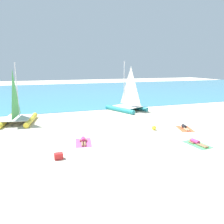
{
  "coord_description": "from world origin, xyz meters",
  "views": [
    {
      "loc": [
        -6.31,
        -12.88,
        5.38
      ],
      "look_at": [
        0.0,
        5.61,
        1.2
      ],
      "focal_mm": 35.11,
      "sensor_mm": 36.0,
      "label": 1
    }
  ],
  "objects_px": {
    "cooler_box": "(59,156)",
    "sunbather_left": "(83,141)",
    "towel_left": "(83,143)",
    "sunbather_right": "(185,127)",
    "sunbather_middle": "(197,142)",
    "sailboat_teal": "(127,103)",
    "towel_right": "(185,129)",
    "beach_ball": "(154,128)",
    "towel_middle": "(197,144)",
    "sailboat_yellow": "(18,114)"
  },
  "relations": [
    {
      "from": "beach_ball",
      "to": "sailboat_teal",
      "type": "bearing_deg",
      "value": 83.0
    },
    {
      "from": "sailboat_teal",
      "to": "cooler_box",
      "type": "height_order",
      "value": "sailboat_teal"
    },
    {
      "from": "towel_left",
      "to": "towel_middle",
      "type": "xyz_separation_m",
      "value": [
        7.4,
        -2.91,
        0.0
      ]
    },
    {
      "from": "sunbather_right",
      "to": "cooler_box",
      "type": "xyz_separation_m",
      "value": [
        -10.95,
        -2.91,
        0.05
      ]
    },
    {
      "from": "towel_right",
      "to": "sunbather_left",
      "type": "bearing_deg",
      "value": -176.71
    },
    {
      "from": "towel_left",
      "to": "sailboat_yellow",
      "type": "bearing_deg",
      "value": 123.06
    },
    {
      "from": "sunbather_left",
      "to": "towel_middle",
      "type": "height_order",
      "value": "sunbather_left"
    },
    {
      "from": "sailboat_teal",
      "to": "cooler_box",
      "type": "distance_m",
      "value": 14.94
    },
    {
      "from": "towel_middle",
      "to": "sunbather_right",
      "type": "distance_m",
      "value": 3.92
    },
    {
      "from": "sunbather_left",
      "to": "sunbather_right",
      "type": "xyz_separation_m",
      "value": [
        9.01,
        0.58,
        0.0
      ]
    },
    {
      "from": "cooler_box",
      "to": "sunbather_left",
      "type": "bearing_deg",
      "value": 50.15
    },
    {
      "from": "sailboat_yellow",
      "to": "sunbather_left",
      "type": "height_order",
      "value": "sailboat_yellow"
    },
    {
      "from": "towel_left",
      "to": "cooler_box",
      "type": "distance_m",
      "value": 2.98
    },
    {
      "from": "sunbather_left",
      "to": "cooler_box",
      "type": "distance_m",
      "value": 3.03
    },
    {
      "from": "sailboat_yellow",
      "to": "towel_right",
      "type": "xyz_separation_m",
      "value": [
        13.77,
        -6.74,
        -0.84
      ]
    },
    {
      "from": "sailboat_teal",
      "to": "towel_right",
      "type": "height_order",
      "value": "sailboat_teal"
    },
    {
      "from": "sunbather_left",
      "to": "beach_ball",
      "type": "distance_m",
      "value": 6.39
    },
    {
      "from": "sailboat_teal",
      "to": "towel_right",
      "type": "bearing_deg",
      "value": -102.9
    },
    {
      "from": "sunbather_middle",
      "to": "sunbather_right",
      "type": "distance_m",
      "value": 3.86
    },
    {
      "from": "towel_middle",
      "to": "towel_right",
      "type": "bearing_deg",
      "value": 65.34
    },
    {
      "from": "sunbather_left",
      "to": "towel_right",
      "type": "distance_m",
      "value": 9.01
    },
    {
      "from": "towel_left",
      "to": "towel_middle",
      "type": "height_order",
      "value": "same"
    },
    {
      "from": "sunbather_middle",
      "to": "sunbather_right",
      "type": "relative_size",
      "value": 1.02
    },
    {
      "from": "towel_right",
      "to": "sunbather_middle",
      "type": "bearing_deg",
      "value": -115.17
    },
    {
      "from": "sunbather_right",
      "to": "cooler_box",
      "type": "height_order",
      "value": "cooler_box"
    },
    {
      "from": "sailboat_teal",
      "to": "towel_middle",
      "type": "xyz_separation_m",
      "value": [
        0.08,
        -12.36,
        -0.87
      ]
    },
    {
      "from": "sunbather_left",
      "to": "sailboat_teal",
      "type": "bearing_deg",
      "value": 61.6
    },
    {
      "from": "sailboat_yellow",
      "to": "towel_middle",
      "type": "height_order",
      "value": "sailboat_yellow"
    },
    {
      "from": "sunbather_middle",
      "to": "sunbather_right",
      "type": "bearing_deg",
      "value": 58.83
    },
    {
      "from": "towel_left",
      "to": "sunbather_right",
      "type": "xyz_separation_m",
      "value": [
        9.03,
        0.65,
        0.13
      ]
    },
    {
      "from": "sailboat_yellow",
      "to": "beach_ball",
      "type": "distance_m",
      "value": 12.69
    },
    {
      "from": "towel_middle",
      "to": "beach_ball",
      "type": "relative_size",
      "value": 4.97
    },
    {
      "from": "sunbather_middle",
      "to": "sunbather_right",
      "type": "height_order",
      "value": "same"
    },
    {
      "from": "towel_middle",
      "to": "sunbather_middle",
      "type": "xyz_separation_m",
      "value": [
        -0.01,
        0.07,
        0.13
      ]
    },
    {
      "from": "sunbather_left",
      "to": "cooler_box",
      "type": "height_order",
      "value": "cooler_box"
    },
    {
      "from": "sailboat_teal",
      "to": "sunbather_left",
      "type": "distance_m",
      "value": 11.92
    },
    {
      "from": "sailboat_teal",
      "to": "sailboat_yellow",
      "type": "height_order",
      "value": "sailboat_teal"
    },
    {
      "from": "sailboat_teal",
      "to": "towel_middle",
      "type": "height_order",
      "value": "sailboat_teal"
    },
    {
      "from": "sailboat_teal",
      "to": "beach_ball",
      "type": "xyz_separation_m",
      "value": [
        -1.02,
        -8.29,
        -0.69
      ]
    },
    {
      "from": "sunbather_middle",
      "to": "sailboat_teal",
      "type": "bearing_deg",
      "value": 84.2
    },
    {
      "from": "towel_left",
      "to": "sunbather_middle",
      "type": "xyz_separation_m",
      "value": [
        7.39,
        -2.85,
        0.13
      ]
    },
    {
      "from": "towel_left",
      "to": "cooler_box",
      "type": "relative_size",
      "value": 3.8
    },
    {
      "from": "sailboat_teal",
      "to": "towel_left",
      "type": "bearing_deg",
      "value": -151.43
    },
    {
      "from": "sailboat_yellow",
      "to": "beach_ball",
      "type": "relative_size",
      "value": 14.81
    },
    {
      "from": "towel_middle",
      "to": "towel_right",
      "type": "xyz_separation_m",
      "value": [
        1.61,
        3.5,
        0.0
      ]
    },
    {
      "from": "towel_left",
      "to": "sunbather_right",
      "type": "distance_m",
      "value": 9.05
    },
    {
      "from": "towel_middle",
      "to": "cooler_box",
      "type": "bearing_deg",
      "value": 175.99
    },
    {
      "from": "sailboat_yellow",
      "to": "towel_right",
      "type": "distance_m",
      "value": 15.35
    },
    {
      "from": "sunbather_left",
      "to": "sunbather_middle",
      "type": "height_order",
      "value": "same"
    },
    {
      "from": "towel_left",
      "to": "towel_right",
      "type": "relative_size",
      "value": 1.0
    }
  ]
}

